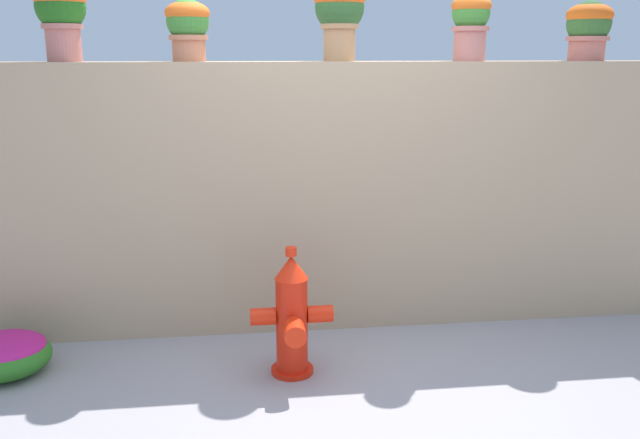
# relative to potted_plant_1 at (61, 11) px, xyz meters

# --- Properties ---
(ground_plane) EXTENTS (24.00, 24.00, 0.00)m
(ground_plane) POSITION_rel_potted_plant_1_xyz_m (1.67, -1.16, -2.11)
(ground_plane) COLOR gray
(stone_wall) EXTENTS (5.85, 0.33, 1.80)m
(stone_wall) POSITION_rel_potted_plant_1_xyz_m (1.67, -0.01, -1.21)
(stone_wall) COLOR tan
(stone_wall) RESTS_ON ground
(potted_plant_1) EXTENTS (0.32, 0.32, 0.48)m
(potted_plant_1) POSITION_rel_potted_plant_1_xyz_m (0.00, 0.00, 0.00)
(potted_plant_1) COLOR #B96A61
(potted_plant_1) RESTS_ON stone_wall
(potted_plant_2) EXTENTS (0.28, 0.28, 0.38)m
(potted_plant_2) POSITION_rel_potted_plant_1_xyz_m (0.76, -0.00, -0.08)
(potted_plant_2) COLOR #BA6F4E
(potted_plant_2) RESTS_ON stone_wall
(potted_plant_3) EXTENTS (0.34, 0.34, 0.50)m
(potted_plant_3) POSITION_rel_potted_plant_1_xyz_m (1.73, 0.01, 0.01)
(potted_plant_3) COLOR #AC7A52
(potted_plant_3) RESTS_ON stone_wall
(potted_plant_4) EXTENTS (0.26, 0.26, 0.43)m
(potted_plant_4) POSITION_rel_potted_plant_1_xyz_m (2.59, -0.04, -0.04)
(potted_plant_4) COLOR #BE6E63
(potted_plant_4) RESTS_ON stone_wall
(potted_plant_5) EXTENTS (0.31, 0.31, 0.40)m
(potted_plant_5) POSITION_rel_potted_plant_1_xyz_m (3.44, 0.02, -0.07)
(potted_plant_5) COLOR #C16B5C
(potted_plant_5) RESTS_ON stone_wall
(fire_hydrant) EXTENTS (0.49, 0.38, 0.78)m
(fire_hydrant) POSITION_rel_potted_plant_1_xyz_m (1.34, -0.79, -1.76)
(fire_hydrant) COLOR red
(fire_hydrant) RESTS_ON ground
(flower_bush_left) EXTENTS (0.56, 0.50, 0.25)m
(flower_bush_left) POSITION_rel_potted_plant_1_xyz_m (-0.37, -0.59, -1.98)
(flower_bush_left) COLOR #2C7020
(flower_bush_left) RESTS_ON ground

